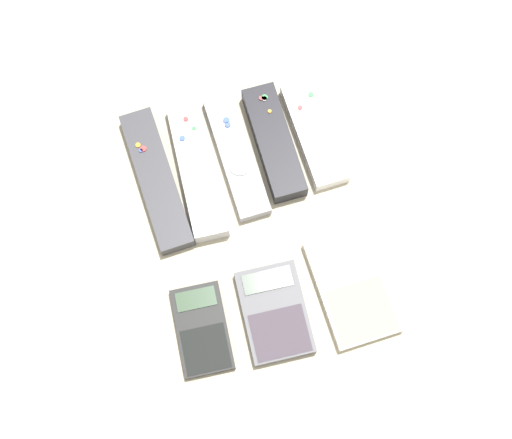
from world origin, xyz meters
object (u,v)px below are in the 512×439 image
at_px(calculator_2, 352,287).
at_px(remote_1, 197,169).
at_px(remote_4, 314,133).
at_px(calculator_1, 275,312).
at_px(remote_2, 236,156).
at_px(calculator_0, 202,329).
at_px(remote_3, 274,142).
at_px(remote_0, 156,180).

bearing_deg(calculator_2, remote_1, 124.20).
bearing_deg(remote_4, calculator_1, -120.51).
height_order(remote_4, calculator_1, remote_4).
distance_m(remote_2, calculator_0, 0.24).
xyz_separation_m(remote_3, calculator_2, (0.04, -0.22, -0.01)).
height_order(remote_0, calculator_0, remote_0).
relative_size(remote_0, calculator_0, 1.74).
relative_size(remote_4, calculator_1, 1.26).
xyz_separation_m(remote_0, remote_3, (0.17, 0.01, 0.00)).
height_order(remote_0, calculator_2, remote_0).
bearing_deg(calculator_0, calculator_2, 3.56).
bearing_deg(remote_1, remote_0, -178.72).
xyz_separation_m(remote_1, calculator_0, (-0.05, -0.21, -0.01)).
relative_size(remote_4, calculator_2, 1.07).
distance_m(remote_4, calculator_2, 0.22).
bearing_deg(remote_0, remote_2, -0.62).
xyz_separation_m(remote_4, calculator_0, (-0.22, -0.22, -0.00)).
distance_m(remote_1, calculator_0, 0.22).
distance_m(remote_0, remote_2, 0.11).
height_order(remote_4, calculator_2, remote_4).
relative_size(remote_2, calculator_0, 1.55).
distance_m(remote_3, calculator_2, 0.23).
relative_size(remote_3, calculator_0, 1.39).
height_order(remote_1, calculator_1, remote_1).
bearing_deg(remote_4, remote_3, 177.43).
distance_m(remote_1, remote_4, 0.17).
bearing_deg(calculator_0, calculator_1, 0.70).
bearing_deg(calculator_2, calculator_0, 178.21).
xyz_separation_m(remote_3, calculator_0, (-0.16, -0.22, -0.01)).
bearing_deg(remote_3, remote_0, -177.44).
xyz_separation_m(remote_2, calculator_1, (-0.01, -0.23, -0.00)).
height_order(remote_2, calculator_0, remote_2).
height_order(remote_1, remote_4, remote_1).
bearing_deg(remote_1, calculator_0, -100.35).
bearing_deg(calculator_2, remote_2, 112.37).
height_order(remote_4, calculator_0, remote_4).
relative_size(remote_1, remote_3, 1.20).
bearing_deg(remote_4, remote_0, -179.91).
height_order(remote_3, remote_4, remote_3).
distance_m(remote_0, remote_1, 0.06).
bearing_deg(remote_2, remote_0, -178.93).
height_order(remote_0, remote_3, remote_3).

